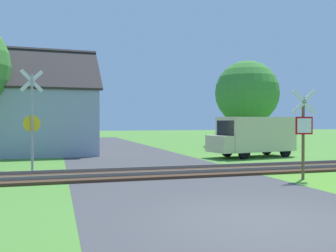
{
  "coord_description": "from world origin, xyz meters",
  "views": [
    {
      "loc": [
        -3.8,
        -6.52,
        1.95
      ],
      "look_at": [
        0.5,
        7.95,
        1.8
      ],
      "focal_mm": 40.0,
      "sensor_mm": 36.0,
      "label": 1
    }
  ],
  "objects_px": {
    "stop_sign_near": "(304,128)",
    "house": "(35,119)",
    "crossing_sign_far": "(32,116)",
    "mail_truck": "(254,135)",
    "tree_far": "(247,93)"
  },
  "relations": [
    {
      "from": "crossing_sign_far",
      "to": "mail_truck",
      "type": "distance_m",
      "value": 12.05
    },
    {
      "from": "house",
      "to": "stop_sign_near",
      "type": "bearing_deg",
      "value": -56.84
    },
    {
      "from": "house",
      "to": "tree_far",
      "type": "xyz_separation_m",
      "value": [
        16.54,
        3.88,
        2.26
      ]
    },
    {
      "from": "crossing_sign_far",
      "to": "tree_far",
      "type": "relative_size",
      "value": 0.56
    },
    {
      "from": "stop_sign_near",
      "to": "mail_truck",
      "type": "distance_m",
      "value": 8.27
    },
    {
      "from": "stop_sign_near",
      "to": "house",
      "type": "bearing_deg",
      "value": -44.33
    },
    {
      "from": "tree_far",
      "to": "crossing_sign_far",
      "type": "bearing_deg",
      "value": -141.42
    },
    {
      "from": "house",
      "to": "crossing_sign_far",
      "type": "bearing_deg",
      "value": -89.34
    },
    {
      "from": "stop_sign_near",
      "to": "tree_far",
      "type": "relative_size",
      "value": 0.43
    },
    {
      "from": "stop_sign_near",
      "to": "house",
      "type": "height_order",
      "value": "house"
    },
    {
      "from": "crossing_sign_far",
      "to": "mail_truck",
      "type": "height_order",
      "value": "crossing_sign_far"
    },
    {
      "from": "house",
      "to": "mail_truck",
      "type": "relative_size",
      "value": 1.47
    },
    {
      "from": "tree_far",
      "to": "mail_truck",
      "type": "height_order",
      "value": "tree_far"
    },
    {
      "from": "stop_sign_near",
      "to": "crossing_sign_far",
      "type": "bearing_deg",
      "value": -15.21
    },
    {
      "from": "stop_sign_near",
      "to": "mail_truck",
      "type": "xyz_separation_m",
      "value": [
        2.54,
        7.86,
        -0.5
      ]
    }
  ]
}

